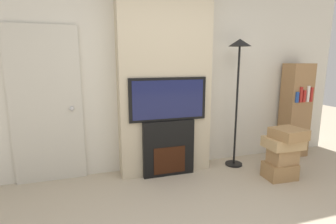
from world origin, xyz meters
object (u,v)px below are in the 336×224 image
fireplace (168,148)px  television (168,99)px  floor_lamp (239,66)px  box_stack (283,152)px  bookshelf (295,110)px

fireplace → television: bearing=-90.0°
fireplace → floor_lamp: (1.05, 0.02, 1.09)m
box_stack → fireplace: bearing=157.7°
fireplace → floor_lamp: bearing=0.9°
fireplace → box_stack: (1.41, -0.58, -0.01)m
bookshelf → fireplace: bearing=-177.0°
floor_lamp → box_stack: bearing=-58.8°
fireplace → bookshelf: 2.25m
television → floor_lamp: floor_lamp is taller
floor_lamp → bookshelf: 1.37m
television → floor_lamp: (1.05, 0.02, 0.42)m
fireplace → box_stack: 1.53m
television → bookshelf: bookshelf is taller
bookshelf → television: bearing=-177.0°
floor_lamp → television: bearing=-179.0°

